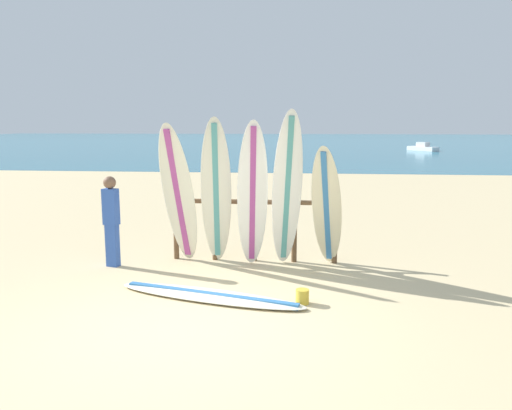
% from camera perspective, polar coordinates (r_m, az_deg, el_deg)
% --- Properties ---
extents(ground_plane, '(120.00, 120.00, 0.00)m').
position_cam_1_polar(ground_plane, '(6.01, -8.06, -13.72)').
color(ground_plane, '#D3BC8C').
extents(ocean_water, '(120.00, 80.00, 0.01)m').
position_cam_1_polar(ocean_water, '(63.42, 4.55, 7.24)').
color(ocean_water, teal).
rests_on(ocean_water, ground).
extents(surfboard_rack, '(2.83, 0.09, 1.17)m').
position_cam_1_polar(surfboard_rack, '(8.50, -0.20, -1.75)').
color(surfboard_rack, brown).
rests_on(surfboard_rack, ground).
extents(surfboard_leaning_far_left, '(0.70, 0.90, 2.36)m').
position_cam_1_polar(surfboard_leaning_far_left, '(8.28, -8.82, 1.15)').
color(surfboard_leaning_far_left, silver).
rests_on(surfboard_leaning_far_left, ground).
extents(surfboard_leaning_left, '(0.57, 0.64, 2.45)m').
position_cam_1_polar(surfboard_leaning_left, '(8.24, -4.56, 1.52)').
color(surfboard_leaning_left, silver).
rests_on(surfboard_leaning_left, ground).
extents(surfboard_leaning_center_left, '(0.59, 0.71, 2.40)m').
position_cam_1_polar(surfboard_leaning_center_left, '(7.98, -0.41, 1.12)').
color(surfboard_leaning_center_left, white).
rests_on(surfboard_leaning_center_left, ground).
extents(surfboard_leaning_center, '(0.63, 0.89, 2.56)m').
position_cam_1_polar(surfboard_leaning_center, '(7.96, 3.55, 1.66)').
color(surfboard_leaning_center, white).
rests_on(surfboard_leaning_center, ground).
extents(surfboard_leaning_center_right, '(0.65, 1.02, 2.02)m').
position_cam_1_polar(surfboard_leaning_center_right, '(8.01, 8.04, -0.31)').
color(surfboard_leaning_center_right, beige).
rests_on(surfboard_leaning_center_right, ground).
extents(surfboard_lying_on_sand, '(2.77, 1.21, 0.08)m').
position_cam_1_polar(surfboard_lying_on_sand, '(6.91, -5.31, -10.20)').
color(surfboard_lying_on_sand, silver).
rests_on(surfboard_lying_on_sand, ground).
extents(beachgoer_standing, '(0.27, 0.20, 1.49)m').
position_cam_1_polar(beachgoer_standing, '(8.49, -16.14, -1.35)').
color(beachgoer_standing, '#3359B2').
rests_on(beachgoer_standing, ground).
extents(small_boat_offshore, '(2.23, 2.81, 0.71)m').
position_cam_1_polar(small_boat_offshore, '(44.17, 18.44, 6.19)').
color(small_boat_offshore, silver).
rests_on(small_boat_offshore, ocean_water).
extents(sand_bucket, '(0.17, 0.17, 0.19)m').
position_cam_1_polar(sand_bucket, '(6.69, 5.29, -10.33)').
color(sand_bucket, gold).
rests_on(sand_bucket, ground).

